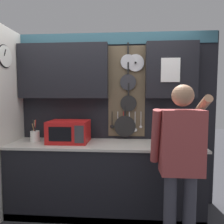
# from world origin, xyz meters

# --- Properties ---
(ground_plane) EXTENTS (14.00, 14.00, 0.00)m
(ground_plane) POSITION_xyz_m (0.00, 0.00, 0.00)
(ground_plane) COLOR #38383D
(base_cabinet_counter) EXTENTS (2.43, 0.61, 0.91)m
(base_cabinet_counter) POSITION_xyz_m (0.00, -0.00, 0.45)
(base_cabinet_counter) COLOR black
(base_cabinet_counter) RESTS_ON ground_plane
(back_wall_unit) EXTENTS (3.00, 0.22, 2.38)m
(back_wall_unit) POSITION_xyz_m (-0.02, 0.27, 1.50)
(back_wall_unit) COLOR black
(back_wall_unit) RESTS_ON ground_plane
(microwave) EXTENTS (0.51, 0.39, 0.28)m
(microwave) POSITION_xyz_m (-0.47, 0.03, 1.05)
(microwave) COLOR red
(microwave) RESTS_ON base_cabinet_counter
(knife_block) EXTENTS (0.12, 0.16, 0.26)m
(knife_block) POSITION_xyz_m (0.88, 0.03, 1.01)
(knife_block) COLOR brown
(knife_block) RESTS_ON base_cabinet_counter
(utensil_crock) EXTENTS (0.12, 0.12, 0.30)m
(utensil_crock) POSITION_xyz_m (-0.93, 0.03, 0.99)
(utensil_crock) COLOR white
(utensil_crock) RESTS_ON base_cabinet_counter
(person) EXTENTS (0.54, 0.60, 1.62)m
(person) POSITION_xyz_m (0.78, -0.65, 0.96)
(person) COLOR #383842
(person) RESTS_ON ground_plane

